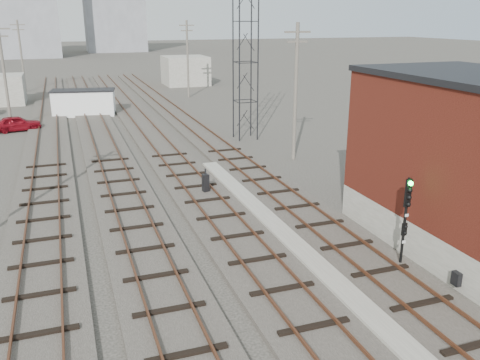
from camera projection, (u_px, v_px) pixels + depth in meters
name	position (u px, v px, depth m)	size (l,w,h in m)	color
ground	(133.00, 98.00, 61.59)	(320.00, 320.00, 0.00)	#282621
track_right	(196.00, 130.00, 43.48)	(3.20, 90.00, 0.39)	#332D28
track_mid_right	(150.00, 133.00, 42.22)	(3.20, 90.00, 0.39)	#332D28
track_mid_left	(100.00, 137.00, 40.96)	(3.20, 90.00, 0.39)	#332D28
track_left	(48.00, 140.00, 39.70)	(3.20, 90.00, 0.39)	#332D28
platform_curb	(306.00, 256.00, 20.38)	(0.90, 28.00, 0.26)	gray
lattice_tower	(245.00, 42.00, 38.57)	(1.60, 1.60, 15.00)	black
utility_pole_left_b	(4.00, 73.00, 42.71)	(1.80, 0.24, 9.00)	#595147
utility_pole_left_c	(21.00, 54.00, 65.18)	(1.80, 0.24, 9.00)	#595147
utility_pole_right_a	(296.00, 89.00, 33.42)	(1.80, 0.24, 9.00)	#595147
utility_pole_right_b	(188.00, 57.00, 60.37)	(1.80, 0.24, 9.00)	#595147
apartment_right	(113.00, 3.00, 141.01)	(16.00, 12.00, 26.00)	gray
shed_right	(185.00, 71.00, 72.80)	(6.00, 6.00, 4.00)	gray
signal_mast	(406.00, 217.00, 19.15)	(0.40, 0.40, 3.65)	gray
switch_stand	(206.00, 183.00, 27.67)	(0.38, 0.38, 1.38)	black
site_trailer	(84.00, 102.00, 50.09)	(6.38, 3.59, 2.54)	white
car_red	(17.00, 123.00, 43.25)	(1.57, 3.90, 1.33)	maroon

